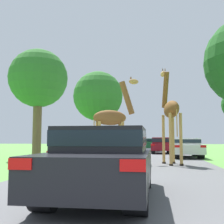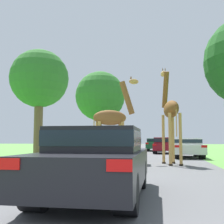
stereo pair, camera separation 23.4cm
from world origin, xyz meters
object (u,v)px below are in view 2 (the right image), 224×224
object	(u,v)px
car_verge_right	(84,151)
tree_far_right	(39,80)
giraffe_companion	(170,111)
car_far_ahead	(154,144)
car_rear_follower	(163,145)
car_queue_left	(187,147)
car_queue_right	(103,147)
tree_centre_back	(100,96)
car_lead_maroon	(97,160)
giraffe_near_road	(113,118)

from	to	relation	value
car_verge_right	tree_far_right	size ratio (longest dim) A/B	0.54
giraffe_companion	car_far_ahead	distance (m)	17.36
car_verge_right	car_rear_follower	size ratio (longest dim) A/B	1.00
car_queue_left	car_queue_right	bearing A→B (deg)	-165.41
car_far_ahead	car_verge_right	distance (m)	19.89
giraffe_companion	tree_centre_back	distance (m)	17.75
giraffe_companion	car_lead_maroon	world-z (taller)	giraffe_companion
giraffe_companion	tree_centre_back	size ratio (longest dim) A/B	0.58
car_verge_right	car_lead_maroon	bearing A→B (deg)	-72.15
tree_far_right	car_far_ahead	bearing A→B (deg)	61.06
car_rear_follower	giraffe_near_road	bearing A→B (deg)	-104.72
giraffe_near_road	tree_far_right	size ratio (longest dim) A/B	0.65
car_verge_right	car_far_ahead	bearing A→B (deg)	82.37
giraffe_near_road	tree_centre_back	size ratio (longest dim) A/B	0.55
giraffe_companion	tree_far_right	world-z (taller)	tree_far_right
car_verge_right	car_rear_follower	world-z (taller)	car_rear_follower
car_far_ahead	tree_centre_back	size ratio (longest dim) A/B	0.53
giraffe_companion	tree_centre_back	world-z (taller)	tree_centre_back
giraffe_near_road	tree_far_right	bearing A→B (deg)	-139.57
giraffe_near_road	car_far_ahead	distance (m)	16.55
giraffe_near_road	car_verge_right	distance (m)	3.81
car_queue_left	car_lead_maroon	bearing A→B (deg)	-102.70
car_rear_follower	tree_centre_back	xyz separation A→B (m)	(-6.73, 4.40, 5.28)
giraffe_near_road	giraffe_companion	bearing A→B (deg)	51.02
giraffe_near_road	tree_far_right	distance (m)	6.88
tree_far_right	giraffe_near_road	bearing A→B (deg)	-26.38
car_rear_follower	car_queue_right	bearing A→B (deg)	-118.95
car_rear_follower	tree_far_right	distance (m)	12.42
giraffe_near_road	car_lead_maroon	size ratio (longest dim) A/B	1.10
car_lead_maroon	giraffe_companion	bearing A→B (deg)	77.37
giraffe_near_road	car_verge_right	xyz separation A→B (m)	(-0.69, -3.36, -1.66)
car_lead_maroon	car_verge_right	size ratio (longest dim) A/B	1.09
car_far_ahead	car_lead_maroon	bearing A→B (deg)	-91.68
car_verge_right	car_rear_follower	distance (m)	14.49
giraffe_companion	tree_far_right	size ratio (longest dim) A/B	0.69
giraffe_near_road	car_queue_left	size ratio (longest dim) A/B	1.02
giraffe_companion	car_verge_right	size ratio (longest dim) A/B	1.29
car_queue_left	car_far_ahead	bearing A→B (deg)	101.98
car_verge_right	car_queue_left	bearing A→B (deg)	58.45
car_queue_right	car_rear_follower	xyz separation A→B (m)	(4.02, 7.26, 0.03)
car_lead_maroon	car_queue_left	world-z (taller)	car_lead_maroon
car_queue_left	tree_centre_back	bearing A→B (deg)	129.10
giraffe_near_road	car_queue_right	world-z (taller)	giraffe_near_road
car_far_ahead	tree_centre_back	xyz separation A→B (m)	(-5.86, -1.25, 5.30)
car_lead_maroon	tree_centre_back	world-z (taller)	tree_centre_back
car_queue_left	car_rear_follower	world-z (taller)	car_rear_follower
car_lead_maroon	tree_far_right	xyz separation A→B (m)	(-6.76, 11.98, 4.55)
car_queue_right	car_far_ahead	bearing A→B (deg)	76.28
tree_centre_back	giraffe_near_road	bearing A→B (deg)	-75.46
giraffe_companion	tree_centre_back	bearing A→B (deg)	99.59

